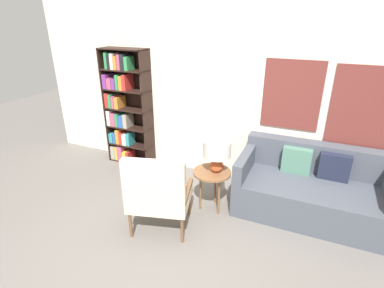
{
  "coord_description": "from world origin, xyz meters",
  "views": [
    {
      "loc": [
        1.25,
        -2.03,
        2.36
      ],
      "look_at": [
        -0.08,
        1.03,
        0.9
      ],
      "focal_mm": 28.0,
      "sensor_mm": 36.0,
      "label": 1
    }
  ],
  "objects": [
    {
      "name": "couch",
      "position": [
        1.33,
        1.54,
        0.32
      ],
      "size": [
        1.79,
        0.93,
        0.83
      ],
      "color": "#474C56",
      "rests_on": "ground_plane"
    },
    {
      "name": "bookshelf",
      "position": [
        -1.66,
        1.84,
        0.94
      ],
      "size": [
        0.77,
        0.3,
        1.88
      ],
      "color": "black",
      "rests_on": "ground_plane"
    },
    {
      "name": "side_table",
      "position": [
        0.17,
        1.09,
        0.48
      ],
      "size": [
        0.48,
        0.48,
        0.55
      ],
      "color": "brown",
      "rests_on": "ground_plane"
    },
    {
      "name": "armchair",
      "position": [
        -0.23,
        0.41,
        0.54
      ],
      "size": [
        0.81,
        0.75,
        0.99
      ],
      "color": "brown",
      "rests_on": "ground_plane"
    },
    {
      "name": "ground_plane",
      "position": [
        0.0,
        0.0,
        0.0
      ],
      "size": [
        14.0,
        14.0,
        0.0
      ],
      "primitive_type": "plane",
      "color": "#66605B"
    },
    {
      "name": "wall_back",
      "position": [
        0.04,
        2.03,
        1.35
      ],
      "size": [
        6.4,
        0.08,
        2.7
      ],
      "color": "silver",
      "rests_on": "ground_plane"
    },
    {
      "name": "table_lamp",
      "position": [
        0.21,
        1.11,
        0.82
      ],
      "size": [
        0.34,
        0.34,
        0.41
      ],
      "color": "#C65128",
      "rests_on": "side_table"
    }
  ]
}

